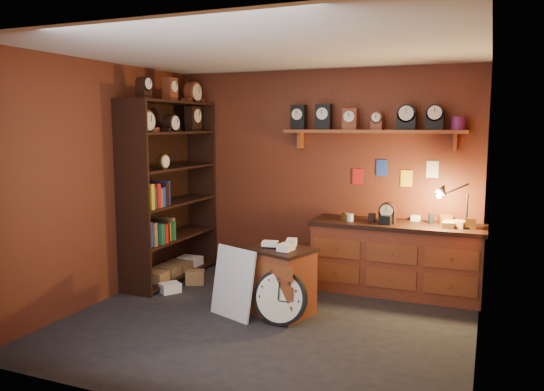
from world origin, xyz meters
The scene contains 11 objects.
floor centered at (0.00, 0.00, 0.00)m, with size 4.00×4.00×0.00m, color black.
room_shell centered at (0.04, 0.11, 1.72)m, with size 4.02×3.62×2.71m.
shelving_unit centered at (-1.79, 0.98, 1.25)m, with size 0.47×1.60×2.58m.
workbench centered at (1.05, 1.47, 0.47)m, with size 2.00×0.66×1.36m.
low_cabinet centered at (0.05, 0.28, 0.39)m, with size 0.76×0.70×0.80m.
big_round_clock centered at (0.15, 0.01, 0.27)m, with size 0.56×0.18×0.56m.
white_panel centered at (-0.39, 0.02, 0.00)m, with size 0.56×0.02×0.75m, color silver.
mini_fridge centered at (-0.15, 1.01, 0.22)m, with size 0.47×0.49×0.44m.
floor_box_a centered at (-0.55, 0.47, 0.08)m, with size 0.27×0.23×0.17m, color olive.
floor_box_b centered at (-1.45, 0.45, 0.06)m, with size 0.19×0.23×0.11m, color white.
floor_box_c centered at (-1.35, 0.87, 0.08)m, with size 0.23×0.19×0.17m, color olive.
Camera 1 is at (2.04, -4.77, 2.00)m, focal length 35.00 mm.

